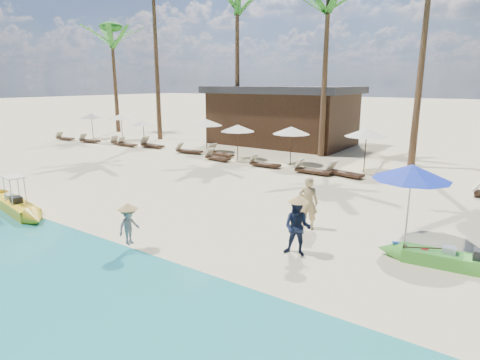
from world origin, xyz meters
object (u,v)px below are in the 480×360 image
Objects in this scene: yellow_canoe at (15,206)px; blue_umbrella at (412,172)px; green_canoe at (464,262)px; tourist at (308,203)px.

yellow_canoe is 13.52m from blue_umbrella.
tourist is (-4.54, 0.49, 0.66)m from green_canoe.
blue_umbrella is (-1.65, 1.07, 1.92)m from green_canoe.
yellow_canoe is at bearing -169.84° from green_canoe.
tourist reaches higher than green_canoe.
blue_umbrella reaches higher than tourist.
green_canoe is 4.61m from tourist.
blue_umbrella is at bearing 141.18° from green_canoe.
tourist is (9.50, 4.50, 0.64)m from yellow_canoe.
green_canoe is 2.72× the size of tourist.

